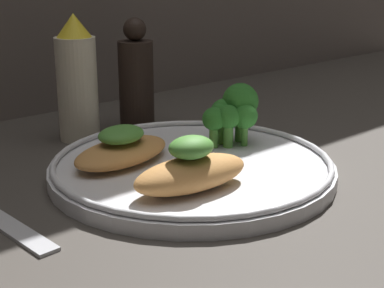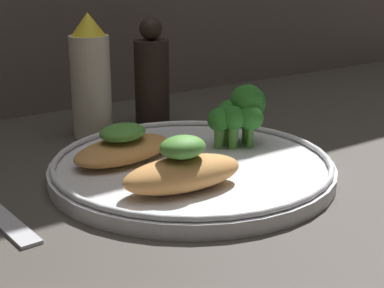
{
  "view_description": "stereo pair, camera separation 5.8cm",
  "coord_description": "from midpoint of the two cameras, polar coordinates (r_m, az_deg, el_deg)",
  "views": [
    {
      "loc": [
        -36.28,
        -41.79,
        21.28
      ],
      "look_at": [
        0.0,
        0.0,
        3.4
      ],
      "focal_mm": 55.0,
      "sensor_mm": 36.0,
      "label": 1
    },
    {
      "loc": [
        -31.7,
        -45.37,
        21.28
      ],
      "look_at": [
        0.0,
        0.0,
        3.4
      ],
      "focal_mm": 55.0,
      "sensor_mm": 36.0,
      "label": 2
    }
  ],
  "objects": [
    {
      "name": "ground_plane",
      "position": [
        0.59,
        2.8,
        -3.63
      ],
      "size": [
        180.0,
        180.0,
        1.0
      ],
      "primitive_type": "cube",
      "color": "#3D3833"
    },
    {
      "name": "plate",
      "position": [
        0.59,
        2.83,
        -2.28
      ],
      "size": [
        28.51,
        28.51,
        2.0
      ],
      "color": "silver",
      "rests_on": "ground_plane"
    },
    {
      "name": "grilled_meat_front",
      "position": [
        0.52,
        2.33,
        -2.59
      ],
      "size": [
        11.8,
        5.97,
        4.97
      ],
      "color": "#BC7F42",
      "rests_on": "plate"
    },
    {
      "name": "grilled_meat_middle",
      "position": [
        0.59,
        -3.93,
        -0.33
      ],
      "size": [
        12.42,
        8.4,
        3.75
      ],
      "color": "#BC7F42",
      "rests_on": "plate"
    },
    {
      "name": "broccoli_bunch",
      "position": [
        0.64,
        7.1,
        2.97
      ],
      "size": [
        6.91,
        5.37,
        6.57
      ],
      "color": "#4C8E38",
      "rests_on": "plate"
    },
    {
      "name": "sauce_bottle",
      "position": [
        0.71,
        -7.49,
        6.31
      ],
      "size": [
        4.76,
        4.76,
        14.94
      ],
      "color": "beige",
      "rests_on": "ground_plane"
    },
    {
      "name": "pepper_grinder",
      "position": [
        0.76,
        -1.72,
        6.4
      ],
      "size": [
        4.45,
        4.45,
        13.91
      ],
      "color": "black",
      "rests_on": "ground_plane"
    }
  ]
}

